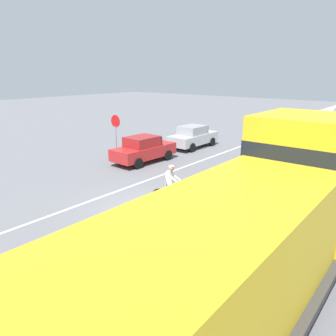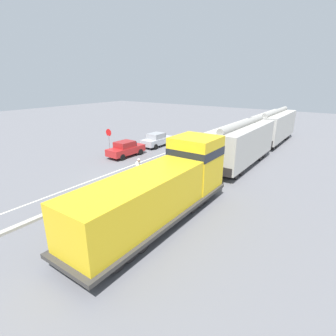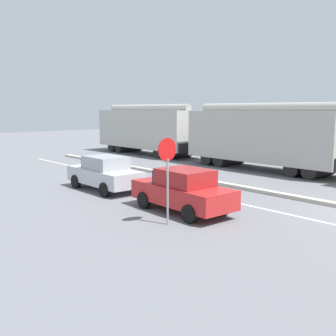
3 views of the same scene
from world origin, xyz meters
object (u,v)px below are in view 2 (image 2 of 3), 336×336
object	(u,v)px
parked_car_silver	(157,140)
cyclist	(139,170)
parked_car_red	(126,149)
hopper_car_middle	(274,126)
locomotive	(164,189)
hopper_car_lead	(241,144)
stop_sign	(109,137)

from	to	relation	value
parked_car_silver	cyclist	xyz separation A→B (m)	(5.57, -9.62, 0.00)
parked_car_silver	parked_car_red	bearing A→B (deg)	-90.04
hopper_car_middle	cyclist	distance (m)	20.68
locomotive	cyclist	distance (m)	6.59
hopper_car_lead	parked_car_silver	world-z (taller)	hopper_car_lead
parked_car_silver	stop_sign	bearing A→B (deg)	-103.80
hopper_car_middle	stop_sign	xyz separation A→B (m)	(-12.37, -16.49, -0.05)
locomotive	hopper_car_middle	distance (m)	23.76
parked_car_red	hopper_car_middle	bearing A→B (deg)	55.23
cyclist	stop_sign	world-z (taller)	stop_sign
cyclist	stop_sign	xyz separation A→B (m)	(-7.08, 3.46, 1.21)
hopper_car_lead	cyclist	bearing A→B (deg)	-122.37
locomotive	stop_sign	world-z (taller)	locomotive
locomotive	parked_car_red	world-z (taller)	locomotive
locomotive	parked_car_silver	distance (m)	17.30
locomotive	parked_car_red	xyz separation A→B (m)	(-10.86, 8.11, -0.98)
hopper_car_middle	hopper_car_lead	bearing A→B (deg)	-90.00
hopper_car_lead	hopper_car_middle	bearing A→B (deg)	90.00
parked_car_red	stop_sign	world-z (taller)	stop_sign
hopper_car_middle	parked_car_red	xyz separation A→B (m)	(-10.86, -15.64, -1.26)
hopper_car_lead	parked_car_red	bearing A→B (deg)	-159.58
parked_car_silver	stop_sign	xyz separation A→B (m)	(-1.51, -6.16, 1.21)
parked_car_red	hopper_car_lead	bearing A→B (deg)	20.42
locomotive	hopper_car_lead	size ratio (longest dim) A/B	1.10
parked_car_silver	hopper_car_lead	bearing A→B (deg)	-6.68
parked_car_red	stop_sign	bearing A→B (deg)	-150.70
stop_sign	cyclist	bearing A→B (deg)	-26.03
hopper_car_lead	hopper_car_middle	world-z (taller)	same
locomotive	parked_car_silver	bearing A→B (deg)	128.96
hopper_car_middle	cyclist	world-z (taller)	hopper_car_middle
parked_car_red	cyclist	xyz separation A→B (m)	(5.57, -4.30, 0.00)
hopper_car_lead	parked_car_silver	distance (m)	11.00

